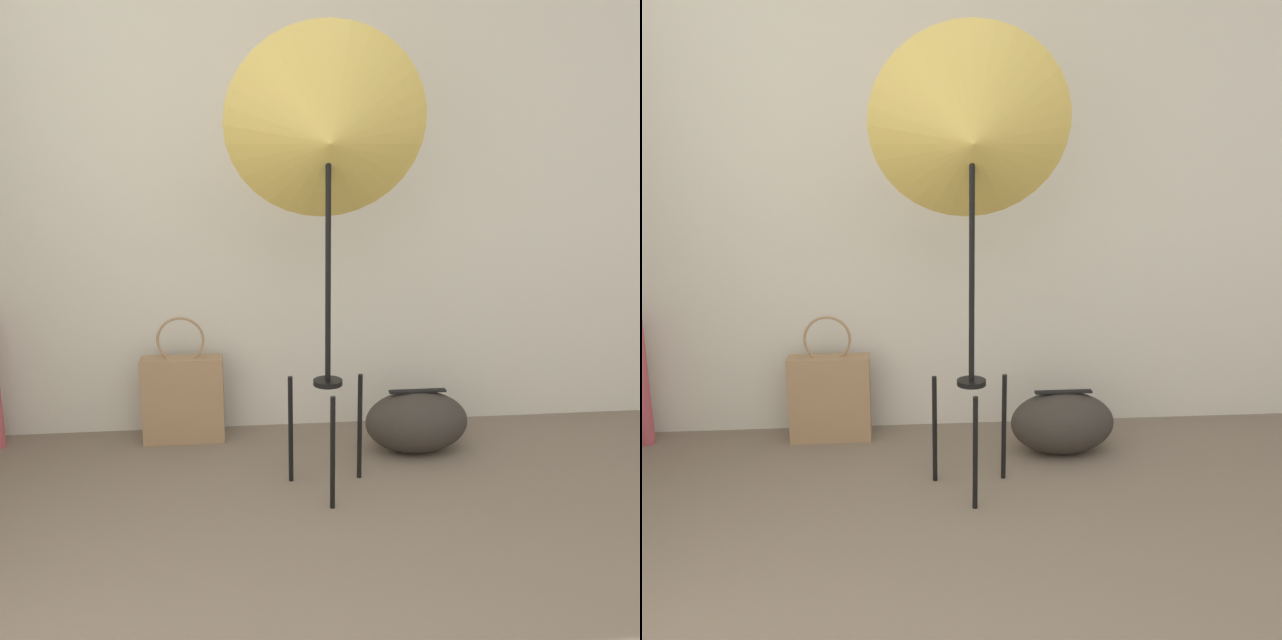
{
  "view_description": "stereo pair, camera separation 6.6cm",
  "coord_description": "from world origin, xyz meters",
  "views": [
    {
      "loc": [
        -0.24,
        -0.94,
        1.43
      ],
      "look_at": [
        0.03,
        1.61,
        0.78
      ],
      "focal_mm": 42.0,
      "sensor_mm": 36.0,
      "label": 1
    },
    {
      "loc": [
        -0.18,
        -0.95,
        1.43
      ],
      "look_at": [
        0.03,
        1.61,
        0.78
      ],
      "focal_mm": 42.0,
      "sensor_mm": 36.0,
      "label": 2
    }
  ],
  "objects": [
    {
      "name": "photo_umbrella",
      "position": [
        0.08,
        1.86,
        1.41
      ],
      "size": [
        0.77,
        0.45,
        1.81
      ],
      "color": "black",
      "rests_on": "ground_plane"
    },
    {
      "name": "duffel_bag",
      "position": [
        0.53,
        2.18,
        0.14
      ],
      "size": [
        0.47,
        0.29,
        0.3
      ],
      "color": "#332D28",
      "rests_on": "ground_plane"
    },
    {
      "name": "wall_back",
      "position": [
        0.0,
        2.59,
        1.3
      ],
      "size": [
        8.0,
        0.05,
        2.6
      ],
      "color": "beige",
      "rests_on": "ground_plane"
    },
    {
      "name": "tote_bag",
      "position": [
        -0.54,
        2.41,
        0.22
      ],
      "size": [
        0.38,
        0.11,
        0.61
      ],
      "color": "#9E7A56",
      "rests_on": "ground_plane"
    }
  ]
}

